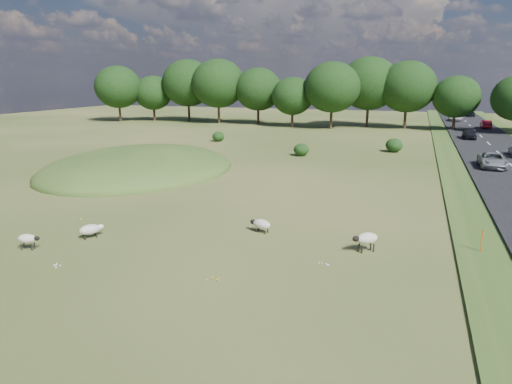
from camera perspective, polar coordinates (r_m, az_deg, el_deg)
ground at (r=44.98m, az=4.37°, el=3.62°), size 160.00×160.00×0.00m
mound at (r=42.67m, az=-14.33°, el=2.66°), size 16.00×20.00×4.00m
road at (r=54.04m, az=28.36°, el=3.86°), size 8.00×150.00×0.25m
treeline at (r=79.19m, az=10.57°, el=12.68°), size 96.28×14.66×11.70m
shrubs at (r=53.66m, az=7.62°, el=5.99°), size 24.10×9.29×1.55m
marker_post at (r=24.05m, az=26.37°, el=-5.62°), size 0.06×0.06×1.20m
sheep_0 at (r=24.72m, az=-26.64°, el=-5.26°), size 1.14×0.70×0.79m
sheep_1 at (r=22.45m, az=13.61°, el=-5.68°), size 1.30×1.11×0.95m
sheep_2 at (r=24.57m, az=0.64°, el=-4.04°), size 1.32×0.82×0.73m
sheep_3 at (r=25.25m, az=-19.99°, el=-4.42°), size 1.05×1.26×0.73m
car_2 at (r=95.63m, az=23.61°, el=8.54°), size 2.13×4.63×1.29m
car_3 at (r=67.68m, az=25.11°, el=6.63°), size 1.60×3.98×1.36m
car_4 at (r=108.80m, az=25.19°, el=8.91°), size 1.81×4.46×1.29m
car_5 at (r=46.45m, az=27.46°, el=3.54°), size 2.17×4.70×1.31m
car_7 at (r=83.15m, az=26.80°, el=7.58°), size 1.39×4.00×1.32m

